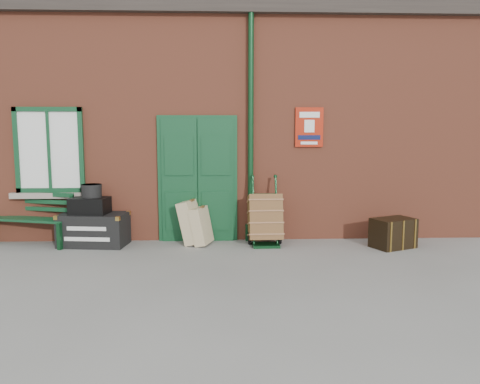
{
  "coord_description": "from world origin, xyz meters",
  "views": [
    {
      "loc": [
        0.14,
        -6.91,
        1.97
      ],
      "look_at": [
        0.43,
        0.6,
        1.0
      ],
      "focal_mm": 35.0,
      "sensor_mm": 36.0,
      "label": 1
    }
  ],
  "objects_px": {
    "bench": "(31,217)",
    "porter_trolley": "(265,219)",
    "dark_trunk": "(393,233)",
    "houdini_trunk": "(94,229)"
  },
  "relations": [
    {
      "from": "dark_trunk",
      "to": "houdini_trunk",
      "type": "bearing_deg",
      "value": 151.95
    },
    {
      "from": "bench",
      "to": "dark_trunk",
      "type": "distance_m",
      "value": 6.31
    },
    {
      "from": "houdini_trunk",
      "to": "dark_trunk",
      "type": "bearing_deg",
      "value": 2.97
    },
    {
      "from": "bench",
      "to": "porter_trolley",
      "type": "bearing_deg",
      "value": 12.34
    },
    {
      "from": "houdini_trunk",
      "to": "bench",
      "type": "bearing_deg",
      "value": 178.98
    },
    {
      "from": "porter_trolley",
      "to": "dark_trunk",
      "type": "xyz_separation_m",
      "value": [
        2.17,
        -0.29,
        -0.21
      ]
    },
    {
      "from": "bench",
      "to": "dark_trunk",
      "type": "bearing_deg",
      "value": 10.73
    },
    {
      "from": "bench",
      "to": "porter_trolley",
      "type": "distance_m",
      "value": 4.12
    },
    {
      "from": "porter_trolley",
      "to": "dark_trunk",
      "type": "relative_size",
      "value": 1.7
    },
    {
      "from": "bench",
      "to": "porter_trolley",
      "type": "height_order",
      "value": "porter_trolley"
    }
  ]
}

